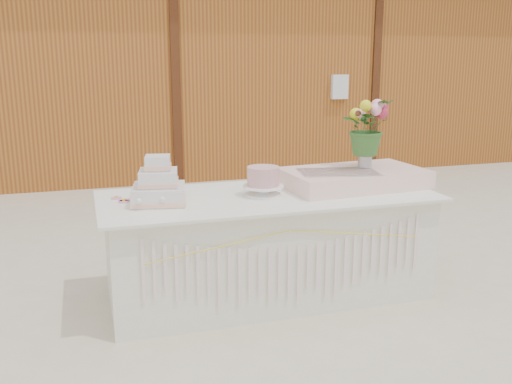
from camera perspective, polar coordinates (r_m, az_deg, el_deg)
The scene contains 9 objects.
ground at distance 4.34m, azimuth 1.18°, elevation -10.18°, with size 80.00×80.00×0.00m, color beige.
barn at distance 9.85m, azimuth -10.05°, elevation 12.88°, with size 12.60×4.60×3.30m.
cake_table at distance 4.20m, azimuth 1.22°, elevation -5.35°, with size 2.40×1.00×0.77m.
wedding_cake at distance 3.89m, azimuth -9.70°, elevation 0.50°, with size 0.42×0.42×0.32m.
pink_cake_stand at distance 4.03m, azimuth 0.73°, elevation 1.25°, with size 0.29×0.29×0.21m.
satin_runner at distance 4.39m, azimuth 9.73°, elevation 1.40°, with size 1.05×0.61×0.13m, color #FFD4CD.
flower_vase at distance 4.47m, azimuth 10.85°, elevation 3.37°, with size 0.11×0.11×0.15m, color #A2A2A7.
bouquet at distance 4.43m, azimuth 11.01°, elevation 7.02°, with size 0.39×0.33×0.43m, color #2F5C25.
loose_flowers at distance 3.93m, azimuth -13.43°, elevation -1.07°, with size 0.15×0.37×0.02m, color pink, non-canonical shape.
Camera 1 is at (-1.25, -3.78, 1.74)m, focal length 40.00 mm.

